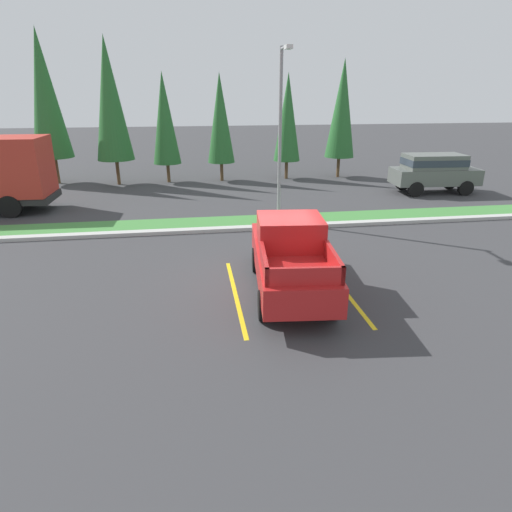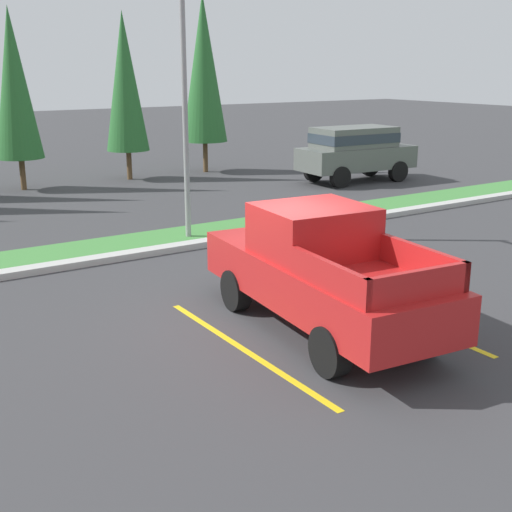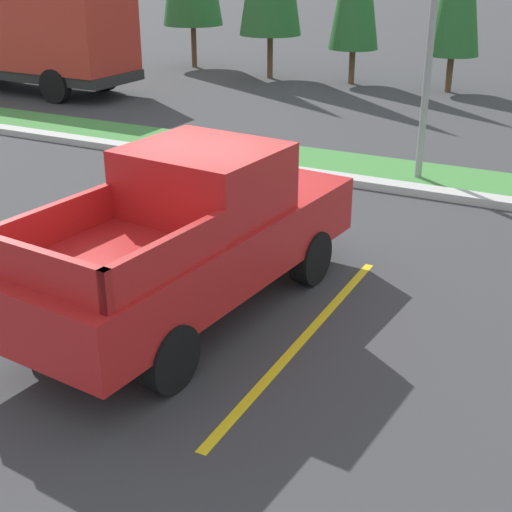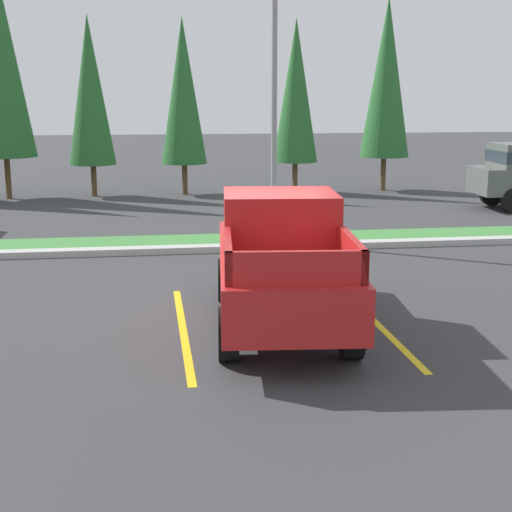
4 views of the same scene
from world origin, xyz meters
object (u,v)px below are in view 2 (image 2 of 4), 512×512
at_px(pickup_truck_main, 320,271).
at_px(cypress_tree_rightmost, 125,82).
at_px(cypress_tree_far_right, 204,69).
at_px(suv_distant, 355,150).
at_px(street_light, 187,80).
at_px(cypress_tree_right_inner, 14,84).

relative_size(pickup_truck_main, cypress_tree_rightmost, 0.85).
bearing_deg(cypress_tree_far_right, pickup_truck_main, -112.75).
height_order(suv_distant, street_light, street_light).
height_order(suv_distant, cypress_tree_right_inner, cypress_tree_right_inner).
distance_m(pickup_truck_main, suv_distant, 15.46).
height_order(pickup_truck_main, suv_distant, same).
xyz_separation_m(cypress_tree_right_inner, cypress_tree_rightmost, (4.15, 0.08, 0.01)).
distance_m(street_light, cypress_tree_right_inner, 9.96).
bearing_deg(cypress_tree_far_right, cypress_tree_right_inner, -178.90).
distance_m(cypress_tree_right_inner, cypress_tree_rightmost, 4.15).
bearing_deg(suv_distant, street_light, -154.30).
distance_m(suv_distant, cypress_tree_rightmost, 9.21).
distance_m(pickup_truck_main, cypress_tree_far_right, 18.29).
xyz_separation_m(pickup_truck_main, cypress_tree_rightmost, (3.49, 16.54, 2.70)).
bearing_deg(street_light, cypress_tree_far_right, 59.22).
relative_size(suv_distant, street_light, 0.68).
xyz_separation_m(cypress_tree_rightmost, cypress_tree_far_right, (3.47, 0.06, 0.48)).
height_order(suv_distant, cypress_tree_rightmost, cypress_tree_rightmost).
distance_m(pickup_truck_main, street_light, 7.36).
bearing_deg(suv_distant, cypress_tree_rightmost, 143.34).
distance_m(street_light, cypress_tree_far_right, 11.59).
bearing_deg(pickup_truck_main, suv_distant, 46.72).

